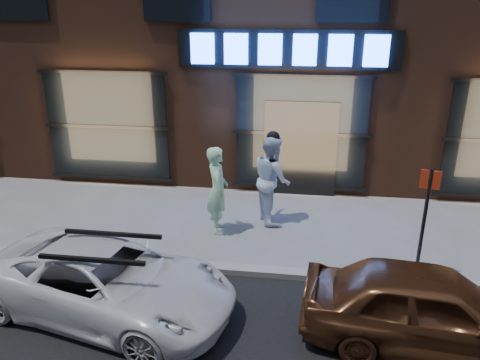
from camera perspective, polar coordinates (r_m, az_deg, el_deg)
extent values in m
plane|color=slate|center=(8.67, 6.49, -11.63)|extent=(90.00, 90.00, 0.00)
cube|color=gray|center=(8.63, 6.50, -11.30)|extent=(60.00, 0.25, 0.12)
cube|color=black|center=(11.32, 5.82, 15.56)|extent=(5.20, 0.06, 0.90)
cube|color=black|center=(11.75, 7.34, 3.74)|extent=(1.80, 0.10, 2.40)
cube|color=#FFBF72|center=(12.74, -15.80, 6.34)|extent=(3.00, 0.04, 2.60)
cube|color=black|center=(12.70, -15.87, 6.29)|extent=(3.20, 0.06, 2.80)
cube|color=#FFBF72|center=(11.69, 7.43, 5.69)|extent=(3.00, 0.04, 2.60)
cube|color=black|center=(11.66, 7.43, 5.64)|extent=(3.20, 0.06, 2.80)
cube|color=#2659FF|center=(11.50, -4.59, 15.69)|extent=(0.55, 0.12, 0.70)
cube|color=#2659FF|center=(11.36, -0.49, 15.68)|extent=(0.55, 0.12, 0.70)
cube|color=#2659FF|center=(11.27, 3.69, 15.60)|extent=(0.55, 0.12, 0.70)
cube|color=#2659FF|center=(11.24, 7.91, 15.44)|extent=(0.55, 0.12, 0.70)
cube|color=#2659FF|center=(11.26, 12.13, 15.19)|extent=(0.55, 0.12, 0.70)
cube|color=#2659FF|center=(11.35, 16.29, 14.88)|extent=(0.55, 0.12, 0.70)
imported|color=#BAF5C4|center=(9.81, -2.75, -1.23)|extent=(0.63, 0.79, 1.89)
imported|color=white|center=(10.31, 3.93, 0.14)|extent=(1.05, 1.17, 1.98)
imported|color=white|center=(7.74, -15.92, -11.77)|extent=(4.41, 2.76, 1.14)
imported|color=brown|center=(7.31, 22.25, -14.32)|extent=(3.72, 1.77, 1.23)
cylinder|color=#262628|center=(8.72, 21.44, -5.15)|extent=(0.07, 0.07, 2.05)
cube|color=red|center=(8.40, 22.19, 0.04)|extent=(0.32, 0.11, 0.33)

